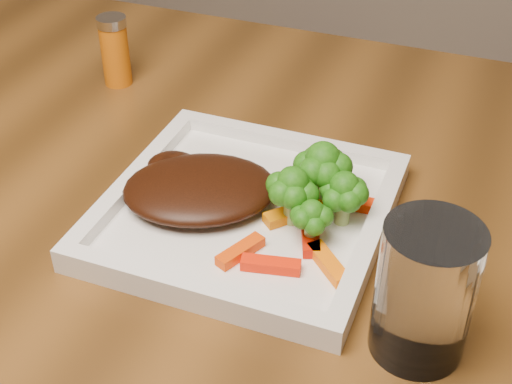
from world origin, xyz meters
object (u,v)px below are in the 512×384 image
(steak, at_px, (200,189))
(spice_shaker, at_px, (115,51))
(drinking_glass, at_px, (425,292))
(plate, at_px, (247,215))

(steak, xyz_separation_m, spice_shaker, (-0.22, 0.21, 0.02))
(steak, distance_m, drinking_glass, 0.26)
(plate, bearing_deg, drinking_glass, -28.42)
(drinking_glass, bearing_deg, spice_shaker, 145.72)
(steak, distance_m, spice_shaker, 0.30)
(plate, xyz_separation_m, spice_shaker, (-0.27, 0.21, 0.04))
(steak, bearing_deg, drinking_glass, -22.78)
(plate, relative_size, drinking_glass, 2.25)
(steak, xyz_separation_m, drinking_glass, (0.24, -0.10, 0.03))
(steak, height_order, spice_shaker, spice_shaker)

